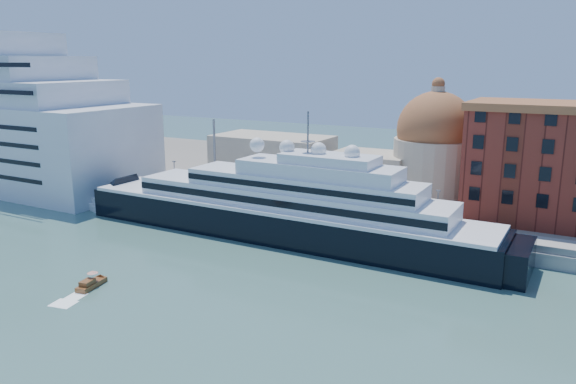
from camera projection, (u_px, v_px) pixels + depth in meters
The scene contains 9 objects.
ground at pixel (195, 273), 89.10m from camera, with size 400.00×400.00×0.00m, color #3B665C.
quay at pixel (296, 215), 117.74m from camera, with size 180.00×10.00×2.50m, color gray.
land at pixel (368, 181), 152.69m from camera, with size 260.00×72.00×2.00m, color slate.
quay_fence at pixel (286, 212), 113.49m from camera, with size 180.00×0.10×1.20m, color slate.
superyacht at pixel (266, 210), 107.96m from camera, with size 94.62×13.12×28.28m.
service_barge at pixel (94, 203), 129.51m from camera, with size 13.95×8.40×2.98m.
water_taxi at pixel (91, 284), 83.44m from camera, with size 2.78×5.60×2.54m.
church at pixel (368, 156), 132.69m from camera, with size 66.00×18.00×25.50m.
lamp_posts at pixel (241, 171), 120.28m from camera, with size 120.80×2.40×18.00m.
Camera 1 is at (53.54, -66.07, 33.02)m, focal length 35.00 mm.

